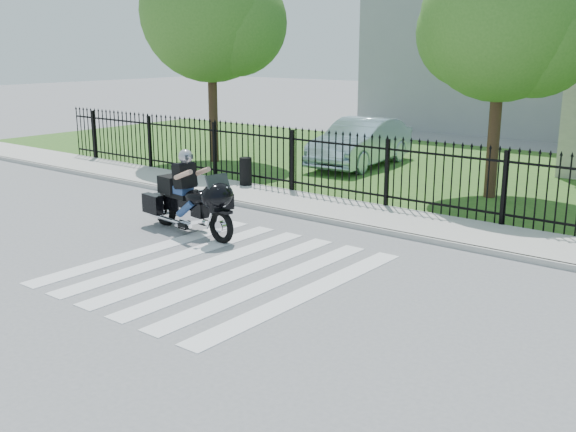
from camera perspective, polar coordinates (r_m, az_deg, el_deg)
The scene contains 12 objects.
ground at distance 12.60m, azimuth -5.73°, elevation -4.54°, with size 120.00×120.00×0.00m, color slate.
crosswalk at distance 12.60m, azimuth -5.73°, elevation -4.51°, with size 5.00×5.50×0.01m, color silver, non-canonical shape.
sidewalk at distance 16.38m, azimuth 6.49°, elevation 0.09°, with size 40.00×2.00×0.12m, color #ADAAA3.
curb at distance 15.57m, azimuth 4.54°, elevation -0.62°, with size 40.00×0.12×0.12m, color #ADAAA3.
grass_strip at distance 22.52m, azimuth 16.02°, elevation 3.37°, with size 40.00×12.00×0.02m, color #2A591E.
iron_fence at distance 17.04m, azimuth 8.36°, elevation 3.48°, with size 26.00×0.04×1.80m.
tree_left at distance 23.98m, azimuth -6.58°, elevation 16.85°, with size 4.80×4.80×7.58m.
tree_mid at distance 18.82m, azimuth 17.70°, elevation 15.50°, with size 4.20×4.20×6.78m.
building_tall at distance 36.39m, azimuth 21.08°, elevation 16.42°, with size 15.00×10.00×12.00m, color gray.
motorcycle_rider at distance 14.97m, azimuth -8.41°, elevation 1.49°, with size 2.86×1.15×1.90m.
parked_car at distance 23.25m, azimuth 6.18°, elevation 6.21°, with size 1.71×4.89×1.61m, color #AAC8D6.
litter_bin at distance 19.48m, azimuth -3.61°, elevation 3.80°, with size 0.36×0.36×0.80m, color black.
Camera 1 is at (8.36, -8.52, 4.04)m, focal length 42.00 mm.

